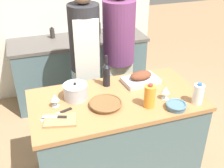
# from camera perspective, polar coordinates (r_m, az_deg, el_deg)

# --- Properties ---
(kitchen_island) EXTENTS (1.50, 0.79, 0.90)m
(kitchen_island) POSITION_cam_1_polar(r_m,az_deg,el_deg) (2.73, 0.81, -10.91)
(kitchen_island) COLOR #4C666B
(kitchen_island) RESTS_ON ground_plane
(back_counter) EXTENTS (1.81, 0.60, 0.90)m
(back_counter) POSITION_cam_1_polar(r_m,az_deg,el_deg) (3.98, -6.51, 3.06)
(back_counter) COLOR #4C666B
(back_counter) RESTS_ON ground_plane
(back_wall) EXTENTS (2.31, 0.10, 2.55)m
(back_wall) POSITION_cam_1_polar(r_m,az_deg,el_deg) (4.01, -8.36, 15.79)
(back_wall) COLOR silver
(back_wall) RESTS_ON ground_plane
(roasting_pan) EXTENTS (0.36, 0.25, 0.12)m
(roasting_pan) POSITION_cam_1_polar(r_m,az_deg,el_deg) (2.69, 5.88, 1.12)
(roasting_pan) COLOR #BCBCC1
(roasting_pan) RESTS_ON kitchen_island
(wicker_basket) EXTENTS (0.28, 0.28, 0.04)m
(wicker_basket) POSITION_cam_1_polar(r_m,az_deg,el_deg) (2.35, -1.31, -4.05)
(wicker_basket) COLOR brown
(wicker_basket) RESTS_ON kitchen_island
(cutting_board) EXTENTS (0.28, 0.22, 0.02)m
(cutting_board) POSITION_cam_1_polar(r_m,az_deg,el_deg) (2.22, -10.44, -7.26)
(cutting_board) COLOR #AD7F51
(cutting_board) RESTS_ON kitchen_island
(stock_pot) EXTENTS (0.21, 0.21, 0.16)m
(stock_pot) POSITION_cam_1_polar(r_m,az_deg,el_deg) (2.44, -7.43, -1.53)
(stock_pot) COLOR #B7B7BC
(stock_pot) RESTS_ON kitchen_island
(mixing_bowl) EXTENTS (0.17, 0.17, 0.05)m
(mixing_bowl) POSITION_cam_1_polar(r_m,az_deg,el_deg) (2.37, 12.90, -4.31)
(mixing_bowl) COLOR slate
(mixing_bowl) RESTS_ON kitchen_island
(juice_jug) EXTENTS (0.09, 0.09, 0.21)m
(juice_jug) POSITION_cam_1_polar(r_m,az_deg,el_deg) (2.32, 7.65, -2.48)
(juice_jug) COLOR orange
(juice_jug) RESTS_ON kitchen_island
(milk_jug) EXTENTS (0.09, 0.09, 0.19)m
(milk_jug) POSITION_cam_1_polar(r_m,az_deg,el_deg) (2.46, 17.11, -1.95)
(milk_jug) COLOR white
(milk_jug) RESTS_ON kitchen_island
(wine_bottle_green) EXTENTS (0.07, 0.07, 0.31)m
(wine_bottle_green) POSITION_cam_1_polar(r_m,az_deg,el_deg) (2.59, -1.15, 2.05)
(wine_bottle_green) COLOR black
(wine_bottle_green) RESTS_ON kitchen_island
(wine_glass_left) EXTENTS (0.07, 0.07, 0.12)m
(wine_glass_left) POSITION_cam_1_polar(r_m,az_deg,el_deg) (2.45, 10.86, -1.27)
(wine_glass_left) COLOR silver
(wine_glass_left) RESTS_ON kitchen_island
(wine_glass_right) EXTENTS (0.07, 0.07, 0.12)m
(wine_glass_right) POSITION_cam_1_polar(r_m,az_deg,el_deg) (2.36, -11.59, -2.80)
(wine_glass_right) COLOR silver
(wine_glass_right) RESTS_ON kitchen_island
(knife_chef) EXTENTS (0.27, 0.12, 0.01)m
(knife_chef) POSITION_cam_1_polar(r_m,az_deg,el_deg) (2.30, -11.00, -5.99)
(knife_chef) COLOR #B7B7BC
(knife_chef) RESTS_ON kitchen_island
(knife_paring) EXTENTS (0.19, 0.09, 0.01)m
(knife_paring) POSITION_cam_1_polar(r_m,az_deg,el_deg) (2.24, -11.42, -6.57)
(knife_paring) COLOR #B7B7BC
(knife_paring) RESTS_ON cutting_board
(condiment_bottle_tall) EXTENTS (0.05, 0.05, 0.15)m
(condiment_bottle_tall) POSITION_cam_1_polar(r_m,az_deg,el_deg) (3.83, -0.31, 10.56)
(condiment_bottle_tall) COLOR #234C28
(condiment_bottle_tall) RESTS_ON back_counter
(condiment_bottle_short) EXTENTS (0.06, 0.06, 0.15)m
(condiment_bottle_short) POSITION_cam_1_polar(r_m,az_deg,el_deg) (3.86, -12.04, 10.08)
(condiment_bottle_short) COLOR #332D28
(condiment_bottle_short) RESTS_ON back_counter
(condiment_bottle_extra) EXTENTS (0.05, 0.05, 0.17)m
(condiment_bottle_extra) POSITION_cam_1_polar(r_m,az_deg,el_deg) (3.93, -2.71, 11.29)
(condiment_bottle_extra) COLOR #332D28
(condiment_bottle_extra) RESTS_ON back_counter
(person_cook_aproned) EXTENTS (0.33, 0.34, 1.75)m
(person_cook_aproned) POSITION_cam_1_polar(r_m,az_deg,el_deg) (3.06, -5.38, 5.46)
(person_cook_aproned) COLOR beige
(person_cook_aproned) RESTS_ON ground_plane
(person_cook_guest) EXTENTS (0.36, 0.36, 1.74)m
(person_cook_guest) POSITION_cam_1_polar(r_m,az_deg,el_deg) (3.23, 1.34, 6.71)
(person_cook_guest) COLOR beige
(person_cook_guest) RESTS_ON ground_plane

